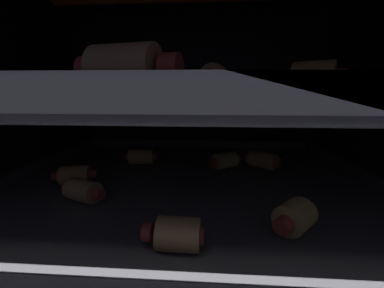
{
  "coord_description": "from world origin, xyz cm",
  "views": [
    {
      "loc": [
        1.99,
        -29.29,
        24.84
      ],
      "look_at": [
        0.0,
        3.07,
        16.83
      ],
      "focal_mm": 20.99,
      "sensor_mm": 36.0,
      "label": 1
    }
  ],
  "objects_px": {
    "pig_in_blanket_upper_3": "(127,70)",
    "pig_in_blanket_upper_4": "(290,84)",
    "baking_tray_lower": "(191,182)",
    "pig_in_blanket_lower_3": "(83,191)",
    "pig_in_blanket_upper_6": "(209,82)",
    "baking_tray_upper": "(191,94)",
    "pig_in_blanket_lower_2": "(173,234)",
    "pig_in_blanket_upper_2": "(215,78)",
    "pig_in_blanket_upper_5": "(123,73)",
    "pig_in_blanket_lower_5": "(75,175)",
    "pig_in_blanket_lower_0": "(294,217)",
    "pig_in_blanket_lower_1": "(225,161)",
    "pig_in_blanket_lower_4": "(141,157)",
    "pig_in_blanket_upper_1": "(313,77)",
    "pig_in_blanket_lower_6": "(262,160)",
    "oven_rack_lower": "(191,188)",
    "oven_rack_upper": "(191,101)"
  },
  "relations": [
    {
      "from": "pig_in_blanket_lower_1",
      "to": "pig_in_blanket_upper_4",
      "type": "height_order",
      "value": "pig_in_blanket_upper_4"
    },
    {
      "from": "baking_tray_upper",
      "to": "pig_in_blanket_lower_0",
      "type": "bearing_deg",
      "value": -48.02
    },
    {
      "from": "pig_in_blanket_upper_3",
      "to": "pig_in_blanket_upper_4",
      "type": "relative_size",
      "value": 1.44
    },
    {
      "from": "oven_rack_lower",
      "to": "pig_in_blanket_lower_5",
      "type": "xyz_separation_m",
      "value": [
        -0.15,
        -0.02,
        0.03
      ]
    },
    {
      "from": "pig_in_blanket_lower_0",
      "to": "pig_in_blanket_upper_4",
      "type": "bearing_deg",
      "value": 73.65
    },
    {
      "from": "pig_in_blanket_upper_5",
      "to": "pig_in_blanket_upper_6",
      "type": "relative_size",
      "value": 1.13
    },
    {
      "from": "pig_in_blanket_upper_6",
      "to": "pig_in_blanket_lower_0",
      "type": "bearing_deg",
      "value": -67.29
    },
    {
      "from": "pig_in_blanket_lower_2",
      "to": "pig_in_blanket_upper_3",
      "type": "xyz_separation_m",
      "value": [
        -0.02,
        -0.02,
        0.12
      ]
    },
    {
      "from": "pig_in_blanket_lower_1",
      "to": "pig_in_blanket_lower_4",
      "type": "bearing_deg",
      "value": 175.13
    },
    {
      "from": "pig_in_blanket_lower_6",
      "to": "pig_in_blanket_upper_3",
      "type": "height_order",
      "value": "pig_in_blanket_upper_3"
    },
    {
      "from": "pig_in_blanket_lower_6",
      "to": "pig_in_blanket_upper_3",
      "type": "relative_size",
      "value": 0.9
    },
    {
      "from": "pig_in_blanket_lower_3",
      "to": "pig_in_blanket_lower_6",
      "type": "xyz_separation_m",
      "value": [
        0.23,
        0.12,
        0.0
      ]
    },
    {
      "from": "baking_tray_lower",
      "to": "pig_in_blanket_upper_4",
      "type": "height_order",
      "value": "pig_in_blanket_upper_4"
    },
    {
      "from": "pig_in_blanket_lower_1",
      "to": "pig_in_blanket_upper_3",
      "type": "height_order",
      "value": "pig_in_blanket_upper_3"
    },
    {
      "from": "pig_in_blanket_upper_1",
      "to": "pig_in_blanket_upper_2",
      "type": "xyz_separation_m",
      "value": [
        -0.1,
        0.02,
        -0.0
      ]
    },
    {
      "from": "pig_in_blanket_lower_1",
      "to": "pig_in_blanket_lower_2",
      "type": "bearing_deg",
      "value": -106.34
    },
    {
      "from": "pig_in_blanket_upper_2",
      "to": "pig_in_blanket_upper_4",
      "type": "relative_size",
      "value": 1.19
    },
    {
      "from": "pig_in_blanket_lower_0",
      "to": "pig_in_blanket_upper_6",
      "type": "xyz_separation_m",
      "value": [
        -0.08,
        0.18,
        0.12
      ]
    },
    {
      "from": "pig_in_blanket_lower_1",
      "to": "pig_in_blanket_upper_4",
      "type": "xyz_separation_m",
      "value": [
        0.12,
        0.09,
        0.12
      ]
    },
    {
      "from": "pig_in_blanket_lower_0",
      "to": "pig_in_blanket_upper_6",
      "type": "bearing_deg",
      "value": 112.71
    },
    {
      "from": "oven_rack_upper",
      "to": "pig_in_blanket_upper_4",
      "type": "relative_size",
      "value": 12.64
    },
    {
      "from": "pig_in_blanket_upper_4",
      "to": "pig_in_blanket_lower_4",
      "type": "bearing_deg",
      "value": -162.57
    },
    {
      "from": "pig_in_blanket_lower_0",
      "to": "pig_in_blanket_lower_3",
      "type": "height_order",
      "value": "pig_in_blanket_lower_0"
    },
    {
      "from": "pig_in_blanket_lower_3",
      "to": "pig_in_blanket_upper_1",
      "type": "height_order",
      "value": "pig_in_blanket_upper_1"
    },
    {
      "from": "baking_tray_upper",
      "to": "pig_in_blanket_lower_6",
      "type": "bearing_deg",
      "value": 25.68
    },
    {
      "from": "baking_tray_lower",
      "to": "pig_in_blanket_upper_2",
      "type": "xyz_separation_m",
      "value": [
        0.03,
        -0.03,
        0.14
      ]
    },
    {
      "from": "baking_tray_upper",
      "to": "pig_in_blanket_upper_2",
      "type": "xyz_separation_m",
      "value": [
        0.03,
        -0.03,
        0.02
      ]
    },
    {
      "from": "baking_tray_lower",
      "to": "pig_in_blanket_lower_3",
      "type": "bearing_deg",
      "value": -149.66
    },
    {
      "from": "pig_in_blanket_upper_2",
      "to": "pig_in_blanket_upper_3",
      "type": "relative_size",
      "value": 0.83
    },
    {
      "from": "oven_rack_upper",
      "to": "pig_in_blanket_upper_1",
      "type": "height_order",
      "value": "pig_in_blanket_upper_1"
    },
    {
      "from": "pig_in_blanket_lower_0",
      "to": "pig_in_blanket_upper_1",
      "type": "distance_m",
      "value": 0.14
    },
    {
      "from": "pig_in_blanket_lower_5",
      "to": "pig_in_blanket_upper_3",
      "type": "height_order",
      "value": "pig_in_blanket_upper_3"
    },
    {
      "from": "pig_in_blanket_lower_2",
      "to": "pig_in_blanket_lower_6",
      "type": "distance_m",
      "value": 0.23
    },
    {
      "from": "pig_in_blanket_lower_4",
      "to": "baking_tray_upper",
      "type": "height_order",
      "value": "baking_tray_upper"
    },
    {
      "from": "pig_in_blanket_upper_4",
      "to": "pig_in_blanket_upper_5",
      "type": "distance_m",
      "value": 0.33
    },
    {
      "from": "pig_in_blanket_upper_2",
      "to": "pig_in_blanket_lower_4",
      "type": "bearing_deg",
      "value": 141.97
    },
    {
      "from": "pig_in_blanket_lower_3",
      "to": "baking_tray_upper",
      "type": "height_order",
      "value": "baking_tray_upper"
    },
    {
      "from": "oven_rack_upper",
      "to": "pig_in_blanket_lower_2",
      "type": "bearing_deg",
      "value": -91.8
    },
    {
      "from": "pig_in_blanket_lower_1",
      "to": "pig_in_blanket_lower_6",
      "type": "height_order",
      "value": "pig_in_blanket_lower_6"
    },
    {
      "from": "pig_in_blanket_upper_6",
      "to": "pig_in_blanket_lower_5",
      "type": "bearing_deg",
      "value": -152.16
    },
    {
      "from": "oven_rack_lower",
      "to": "pig_in_blanket_lower_2",
      "type": "height_order",
      "value": "pig_in_blanket_lower_2"
    },
    {
      "from": "pig_in_blanket_lower_3",
      "to": "pig_in_blanket_upper_1",
      "type": "distance_m",
      "value": 0.28
    },
    {
      "from": "pig_in_blanket_lower_0",
      "to": "baking_tray_upper",
      "type": "bearing_deg",
      "value": 131.98
    },
    {
      "from": "pig_in_blanket_lower_2",
      "to": "pig_in_blanket_upper_5",
      "type": "xyz_separation_m",
      "value": [
        -0.05,
        0.04,
        0.12
      ]
    },
    {
      "from": "pig_in_blanket_upper_6",
      "to": "baking_tray_upper",
      "type": "bearing_deg",
      "value": -109.18
    },
    {
      "from": "baking_tray_lower",
      "to": "pig_in_blanket_upper_2",
      "type": "relative_size",
      "value": 9.43
    },
    {
      "from": "pig_in_blanket_lower_1",
      "to": "pig_in_blanket_lower_4",
      "type": "distance_m",
      "value": 0.14
    },
    {
      "from": "oven_rack_lower",
      "to": "pig_in_blanket_upper_5",
      "type": "height_order",
      "value": "pig_in_blanket_upper_5"
    },
    {
      "from": "pig_in_blanket_upper_2",
      "to": "pig_in_blanket_lower_0",
      "type": "bearing_deg",
      "value": -49.16
    },
    {
      "from": "pig_in_blanket_upper_2",
      "to": "pig_in_blanket_upper_5",
      "type": "bearing_deg",
      "value": -140.74
    }
  ]
}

